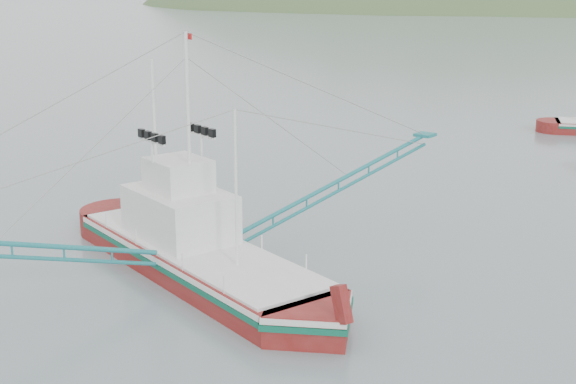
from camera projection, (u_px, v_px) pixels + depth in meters
The scene contains 3 objects.
ground at pixel (205, 289), 35.58m from camera, with size 1200.00×1200.00×0.00m, color slate.
main_boat at pixel (196, 227), 36.90m from camera, with size 16.89×29.01×11.97m.
headland_left at pixel (436, 5), 416.54m from camera, with size 448.00×308.00×210.00m, color #3E5A2E.
Camera 1 is at (23.46, -23.87, 13.34)m, focal length 50.00 mm.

